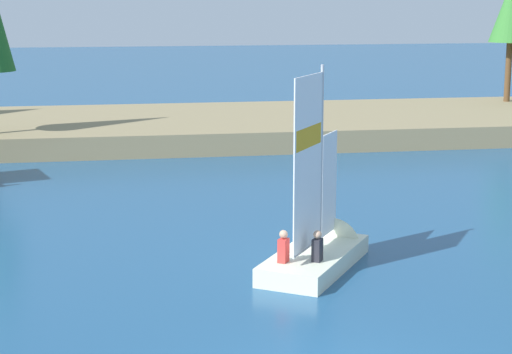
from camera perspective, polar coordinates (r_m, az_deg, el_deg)
name	(u,v)px	position (r m, az deg, el deg)	size (l,w,h in m)	color
shore_bank	(192,127)	(41.83, -4.15, 3.24)	(80.00, 10.65, 0.96)	#897A56
shoreline_tree_centre	(512,10)	(49.12, 16.12, 10.27)	(2.25, 2.25, 6.58)	brown
sailboat	(324,246)	(22.53, 4.40, -4.42)	(3.66, 4.49, 5.48)	silver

